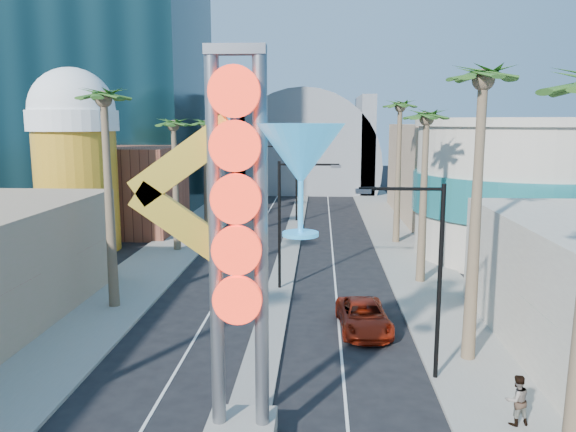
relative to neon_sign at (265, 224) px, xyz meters
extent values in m
cube|color=gray|center=(-10.32, 32.04, -7.23)|extent=(5.00, 100.00, 0.15)
cube|color=gray|center=(8.68, 32.04, -7.23)|extent=(5.00, 100.00, 0.15)
cube|color=gray|center=(-0.82, 35.04, -7.23)|extent=(1.60, 84.00, 0.15)
cube|color=brown|center=(-16.82, 35.04, -3.31)|extent=(10.00, 10.00, 8.00)
cube|color=tan|center=(15.18, 45.04, -2.31)|extent=(10.00, 20.00, 10.00)
cylinder|color=#BF8319|center=(-17.82, 27.04, -2.31)|extent=(6.40, 6.40, 10.00)
cylinder|color=white|center=(-17.82, 27.04, 3.09)|extent=(7.00, 7.00, 1.60)
sphere|color=white|center=(-17.82, 27.04, 3.89)|extent=(6.60, 6.60, 6.60)
cylinder|color=#AFA394|center=(17.18, 27.04, -2.31)|extent=(16.00, 16.00, 10.00)
cylinder|color=teal|center=(17.18, 27.04, -2.31)|extent=(16.60, 16.60, 3.00)
cylinder|color=#AFA394|center=(17.18, 27.04, 2.99)|extent=(16.60, 16.60, 0.60)
cylinder|color=slate|center=(-0.82, 69.04, -3.31)|extent=(22.00, 16.00, 22.00)
cube|color=slate|center=(-9.82, 69.04, -0.31)|extent=(2.00, 16.00, 14.00)
cube|color=slate|center=(8.18, 69.04, -0.31)|extent=(2.00, 16.00, 14.00)
cylinder|color=slate|center=(-1.52, 0.04, -0.81)|extent=(0.44, 0.44, 12.00)
cylinder|color=slate|center=(-0.12, 0.04, -0.81)|extent=(0.44, 0.44, 12.00)
cube|color=slate|center=(-0.82, 0.04, 5.09)|extent=(1.80, 0.50, 0.30)
cylinder|color=red|center=(-0.82, -0.31, 3.89)|extent=(1.50, 0.25, 1.50)
cylinder|color=red|center=(-0.82, -0.31, 2.34)|extent=(1.50, 0.25, 1.50)
cylinder|color=red|center=(-0.82, -0.31, 0.79)|extent=(1.50, 0.25, 1.50)
cylinder|color=red|center=(-0.82, -0.31, -0.76)|extent=(1.50, 0.25, 1.50)
cylinder|color=red|center=(-0.82, -0.31, -2.31)|extent=(1.50, 0.25, 1.50)
cube|color=gold|center=(-2.42, 0.04, 1.89)|extent=(3.47, 0.25, 2.80)
cube|color=gold|center=(-2.42, 0.04, -0.11)|extent=(3.47, 0.25, 2.80)
cone|color=#2697DB|center=(1.08, 0.04, 2.09)|extent=(2.60, 2.60, 1.80)
cylinder|color=#2697DB|center=(1.08, 0.04, 0.49)|extent=(0.16, 0.16, 1.60)
cylinder|color=#2697DB|center=(1.08, 0.04, -0.31)|extent=(1.10, 1.10, 0.12)
cylinder|color=black|center=(-0.82, 17.04, -3.31)|extent=(0.18, 0.18, 8.00)
cube|color=black|center=(0.98, 17.04, 0.49)|extent=(3.60, 0.12, 0.12)
cube|color=slate|center=(2.58, 17.04, 0.39)|extent=(0.60, 0.25, 0.18)
cylinder|color=black|center=(-0.82, 41.04, -3.31)|extent=(0.18, 0.18, 8.00)
cube|color=black|center=(-2.62, 41.04, 0.49)|extent=(3.60, 0.12, 0.12)
cube|color=slate|center=(-4.22, 41.04, 0.39)|extent=(0.60, 0.25, 0.18)
cylinder|color=black|center=(6.38, 5.04, -3.31)|extent=(0.18, 0.18, 8.00)
cube|color=black|center=(4.76, 5.04, 0.49)|extent=(3.24, 0.12, 0.12)
cube|color=slate|center=(3.32, 5.04, 0.39)|extent=(0.60, 0.25, 0.18)
cylinder|color=brown|center=(-9.82, 13.04, -1.56)|extent=(0.40, 0.40, 11.50)
sphere|color=#1B4517|center=(-9.82, 13.04, 4.19)|extent=(2.40, 2.40, 2.40)
cylinder|color=brown|center=(-9.82, 27.04, -2.31)|extent=(0.40, 0.40, 10.00)
sphere|color=#1B4517|center=(-9.82, 27.04, 2.69)|extent=(2.40, 2.40, 2.40)
cylinder|color=brown|center=(-9.82, 39.04, -2.31)|extent=(0.40, 0.40, 10.00)
sphere|color=#1B4517|center=(-9.82, 39.04, 2.69)|extent=(2.40, 2.40, 2.40)
cylinder|color=brown|center=(8.18, 7.04, -1.31)|extent=(0.40, 0.40, 12.00)
sphere|color=#1B4517|center=(8.18, 7.04, 4.69)|extent=(2.40, 2.40, 2.40)
cylinder|color=brown|center=(8.18, 19.04, -2.06)|extent=(0.40, 0.40, 10.50)
sphere|color=#1B4517|center=(8.18, 19.04, 3.19)|extent=(2.40, 2.40, 2.40)
cylinder|color=brown|center=(8.18, 31.04, -1.56)|extent=(0.40, 0.40, 11.50)
sphere|color=#1B4517|center=(8.18, 31.04, 4.19)|extent=(2.40, 2.40, 2.40)
imported|color=#9F200C|center=(3.89, 10.42, -6.58)|extent=(2.78, 5.36, 1.44)
imported|color=gray|center=(8.40, 1.58, -6.27)|extent=(1.00, 0.86, 1.76)
camera|label=1|loc=(1.68, -16.55, 3.06)|focal=35.00mm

